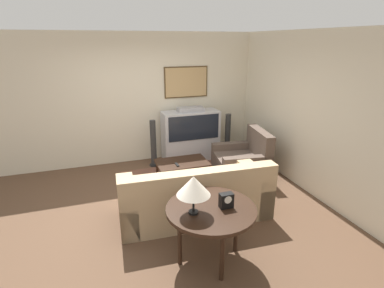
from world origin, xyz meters
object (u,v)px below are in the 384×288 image
at_px(table_lamp, 193,186).
at_px(speaker_tower_right, 228,137).
at_px(coffee_table, 182,164).
at_px(speaker_tower_left, 153,145).
at_px(couch, 195,198).
at_px(armchair, 243,161).
at_px(tv, 191,135).
at_px(console_table, 211,213).
at_px(mantel_clock, 226,200).

xyz_separation_m(table_lamp, speaker_tower_right, (1.88, 3.13, -0.59)).
distance_m(coffee_table, speaker_tower_left, 0.99).
height_order(couch, armchair, armchair).
bearing_deg(armchair, tv, -139.56).
bearing_deg(speaker_tower_left, console_table, -89.22).
bearing_deg(speaker_tower_right, speaker_tower_left, 180.00).
height_order(coffee_table, table_lamp, table_lamp).
height_order(armchair, mantel_clock, armchair).
bearing_deg(armchair, mantel_clock, -24.43).
height_order(armchair, table_lamp, table_lamp).
bearing_deg(couch, tv, -103.65).
xyz_separation_m(armchair, speaker_tower_right, (0.14, 1.02, 0.18)).
height_order(armchair, speaker_tower_right, speaker_tower_right).
relative_size(armchair, table_lamp, 2.44).
distance_m(console_table, table_lamp, 0.46).
height_order(couch, console_table, couch).
bearing_deg(speaker_tower_right, armchair, -97.91).
relative_size(coffee_table, console_table, 0.91).
height_order(table_lamp, speaker_tower_left, table_lamp).
distance_m(console_table, mantel_clock, 0.23).
bearing_deg(console_table, speaker_tower_right, 61.80).
height_order(tv, mantel_clock, tv).
bearing_deg(coffee_table, table_lamp, -103.59).
relative_size(console_table, speaker_tower_left, 1.05).
bearing_deg(table_lamp, tv, 72.20).
relative_size(couch, speaker_tower_left, 2.28).
relative_size(tv, console_table, 1.18).
distance_m(coffee_table, mantel_clock, 2.26).
bearing_deg(speaker_tower_right, tv, 173.51).
xyz_separation_m(mantel_clock, speaker_tower_right, (1.49, 3.13, -0.34)).
bearing_deg(tv, speaker_tower_left, -173.51).
bearing_deg(couch, speaker_tower_right, -122.39).
height_order(armchair, speaker_tower_left, speaker_tower_left).
bearing_deg(table_lamp, mantel_clock, -0.13).
relative_size(mantel_clock, speaker_tower_right, 0.18).
bearing_deg(table_lamp, armchair, 50.37).
distance_m(armchair, mantel_clock, 2.55).
height_order(couch, speaker_tower_right, speaker_tower_right).
xyz_separation_m(table_lamp, mantel_clock, (0.39, -0.00, -0.24)).
relative_size(console_table, mantel_clock, 5.99).
relative_size(tv, speaker_tower_left, 1.24).
height_order(coffee_table, mantel_clock, mantel_clock).
bearing_deg(speaker_tower_left, armchair, -33.38).
bearing_deg(table_lamp, coffee_table, 76.41).
xyz_separation_m(console_table, speaker_tower_right, (1.65, 3.09, -0.19)).
xyz_separation_m(speaker_tower_left, speaker_tower_right, (1.70, 0.00, 0.00)).
relative_size(coffee_table, speaker_tower_left, 0.96).
xyz_separation_m(armchair, console_table, (-1.51, -2.06, 0.37)).
xyz_separation_m(table_lamp, speaker_tower_left, (0.19, 3.13, -0.59)).
xyz_separation_m(console_table, mantel_clock, (0.16, -0.04, 0.15)).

